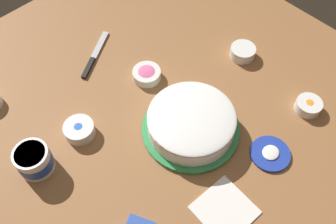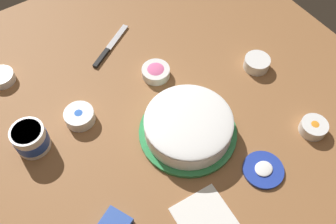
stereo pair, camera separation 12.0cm
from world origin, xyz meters
TOP-DOWN VIEW (x-y plane):
  - ground_plane at (0.00, 0.00)m, footprint 1.54×1.54m
  - frosted_cake at (0.03, -0.13)m, footprint 0.31×0.31m
  - frosting_tub at (-0.40, 0.10)m, footprint 0.11×0.11m
  - frosting_tub_lid at (0.14, -0.36)m, footprint 0.12×0.12m
  - spreading_knife at (-0.01, 0.33)m, footprint 0.21×0.14m
  - sprinkle_bowl_pink at (0.08, 0.13)m, footprint 0.10×0.10m
  - sprinkle_bowl_orange at (0.37, -0.34)m, footprint 0.09×0.09m
  - sprinkle_bowl_yellow at (0.40, -0.04)m, footprint 0.09×0.09m
  - sprinkle_bowl_blue at (-0.23, 0.11)m, footprint 0.10×0.10m
  - paper_napkin at (-0.09, -0.38)m, footprint 0.16×0.16m

SIDE VIEW (x-z plane):
  - ground_plane at x=0.00m, z-range 0.00..0.00m
  - paper_napkin at x=-0.09m, z-range 0.00..0.01m
  - spreading_knife at x=-0.01m, z-range 0.00..0.01m
  - frosting_tub_lid at x=0.14m, z-range 0.00..0.01m
  - sprinkle_bowl_pink at x=0.08m, z-range 0.00..0.04m
  - sprinkle_bowl_orange at x=0.37m, z-range 0.00..0.04m
  - sprinkle_bowl_yellow at x=0.40m, z-range 0.00..0.04m
  - sprinkle_bowl_blue at x=-0.23m, z-range 0.00..0.04m
  - frosted_cake at x=0.03m, z-range 0.00..0.09m
  - frosting_tub at x=-0.40m, z-range 0.00..0.09m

